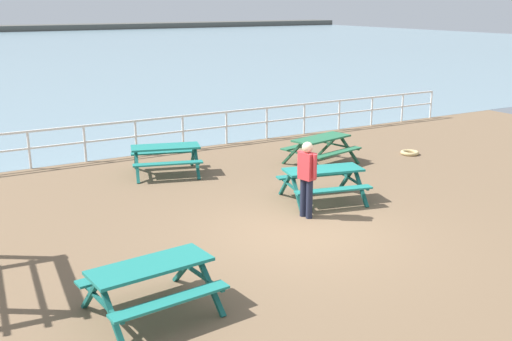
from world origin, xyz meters
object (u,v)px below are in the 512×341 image
picnic_table_mid_centre (323,177)px  visitor (307,175)px  picnic_table_near_right (151,276)px  picnic_table_far_left (166,153)px  picnic_table_near_left (321,144)px

picnic_table_mid_centre → visitor: 1.26m
picnic_table_near_right → picnic_table_far_left: bearing=60.8°
picnic_table_near_right → picnic_table_mid_centre: same height
visitor → picnic_table_near_left: bearing=-142.1°
picnic_table_near_right → visitor: (4.34, 2.26, 0.36)m
picnic_table_near_left → picnic_table_mid_centre: size_ratio=0.99×
picnic_table_mid_centre → picnic_table_near_left: bearing=68.0°
picnic_table_near_left → picnic_table_mid_centre: 3.34m
picnic_table_near_left → picnic_table_mid_centre: same height
picnic_table_far_left → picnic_table_near_left: bearing=0.6°
picnic_table_near_left → picnic_table_mid_centre: bearing=-138.1°
picnic_table_mid_centre → visitor: size_ratio=1.26×
picnic_table_near_left → visitor: 4.52m
picnic_table_near_left → picnic_table_near_right: size_ratio=1.08×
picnic_table_near_left → visitor: visitor is taller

